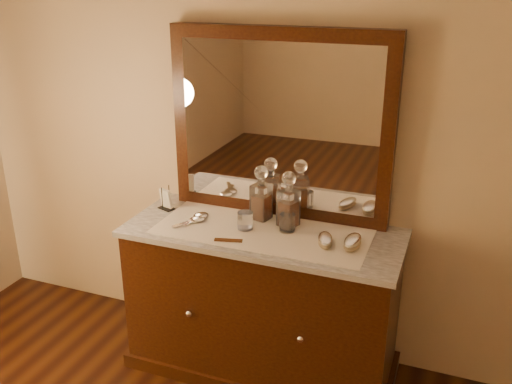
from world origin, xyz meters
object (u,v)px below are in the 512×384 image
(comb, at_px, (228,240))
(brush_near, at_px, (325,240))
(decanter_left, at_px, (261,199))
(hand_mirror_inner, at_px, (194,220))
(dresser_cabinet, at_px, (263,303))
(hand_mirror_outer, at_px, (199,217))
(brush_far, at_px, (352,242))
(mirror_frame, at_px, (280,125))
(decanter_right, at_px, (288,205))
(napkin_rack, at_px, (166,200))
(pin_dish, at_px, (245,227))

(comb, relative_size, brush_near, 0.82)
(decanter_left, bearing_deg, hand_mirror_inner, -152.52)
(dresser_cabinet, distance_m, hand_mirror_outer, 0.59)
(dresser_cabinet, xyz_separation_m, hand_mirror_inner, (-0.38, -0.04, 0.45))
(dresser_cabinet, relative_size, brush_far, 7.98)
(decanter_left, height_order, brush_near, decanter_left)
(mirror_frame, xyz_separation_m, hand_mirror_inner, (-0.38, -0.28, -0.49))
(comb, relative_size, hand_mirror_inner, 0.71)
(mirror_frame, xyz_separation_m, hand_mirror_outer, (-0.38, -0.23, -0.49))
(decanter_right, distance_m, brush_near, 0.30)
(decanter_right, bearing_deg, brush_near, -31.79)
(napkin_rack, xyz_separation_m, brush_far, (1.08, -0.10, -0.03))
(decanter_right, bearing_deg, decanter_left, 169.85)
(decanter_left, relative_size, brush_far, 1.71)
(dresser_cabinet, distance_m, decanter_right, 0.58)
(brush_near, bearing_deg, mirror_frame, 139.51)
(comb, xyz_separation_m, hand_mirror_inner, (-0.26, 0.15, 0.00))
(brush_far, bearing_deg, decanter_right, 161.16)
(mirror_frame, relative_size, napkin_rack, 8.85)
(brush_far, relative_size, hand_mirror_inner, 0.88)
(brush_near, bearing_deg, comb, -163.30)
(decanter_left, bearing_deg, napkin_rack, -174.08)
(dresser_cabinet, xyz_separation_m, napkin_rack, (-0.61, 0.07, 0.49))
(mirror_frame, relative_size, hand_mirror_outer, 5.85)
(brush_far, bearing_deg, brush_near, -170.24)
(mirror_frame, bearing_deg, hand_mirror_inner, -143.37)
(mirror_frame, relative_size, pin_dish, 15.89)
(brush_near, relative_size, hand_mirror_outer, 0.84)
(dresser_cabinet, relative_size, hand_mirror_inner, 7.05)
(mirror_frame, xyz_separation_m, decanter_right, (0.10, -0.14, -0.38))
(brush_near, relative_size, brush_far, 0.98)
(decanter_right, relative_size, brush_far, 1.71)
(decanter_left, bearing_deg, hand_mirror_outer, -160.05)
(decanter_left, bearing_deg, brush_near, -23.84)
(brush_far, relative_size, hand_mirror_outer, 0.85)
(pin_dish, bearing_deg, brush_near, -3.60)
(hand_mirror_outer, distance_m, hand_mirror_inner, 0.05)
(decanter_left, distance_m, brush_far, 0.56)
(brush_far, bearing_deg, dresser_cabinet, 177.04)
(dresser_cabinet, bearing_deg, napkin_rack, 173.16)
(brush_far, height_order, hand_mirror_outer, brush_far)
(napkin_rack, distance_m, hand_mirror_outer, 0.24)
(mirror_frame, bearing_deg, napkin_rack, -164.23)
(mirror_frame, bearing_deg, brush_far, -29.76)
(comb, height_order, brush_far, brush_far)
(napkin_rack, relative_size, decanter_left, 0.45)
(decanter_left, xyz_separation_m, brush_far, (0.53, -0.15, -0.09))
(mirror_frame, distance_m, brush_far, 0.72)
(napkin_rack, distance_m, decanter_left, 0.56)
(dresser_cabinet, height_order, brush_near, brush_near)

